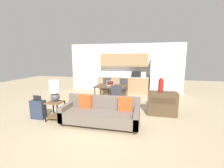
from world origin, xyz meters
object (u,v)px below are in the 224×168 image
Objects in this scene: credenza at (162,104)px; dining_chair_near_right at (117,96)px; couch at (101,113)px; laptop at (110,84)px; refrigerator at (157,77)px; side_table at (55,108)px; table_lamp at (55,90)px; vase at (161,85)px; dining_chair_far_right at (123,88)px; dining_table at (111,87)px; dining_chair_far_left at (107,87)px; suitcase at (38,109)px.

dining_chair_near_right reaches higher than credenza.
laptop is (-0.26, 2.24, 0.45)m from couch.
side_table is at bearing -128.17° from refrigerator.
table_lamp is 1.71× the size of laptop.
table_lamp is 1.43× the size of vase.
dining_chair_near_right is (-1.61, -2.76, -0.42)m from refrigerator.
vase is at bearing 33.73° from couch.
credenza is at bearing -46.13° from dining_chair_far_right.
dining_table is at bearing -115.22° from dining_chair_far_right.
couch is 1.47m from side_table.
vase is (3.17, 1.20, 0.06)m from table_lamp.
dining_chair_near_right is 1.88m from dining_chair_far_left.
table_lamp is at bearing -160.04° from credenza.
dining_chair_far_left is at bearing 141.58° from vase.
credenza is at bearing 17.36° from suitcase.
dining_chair_far_left reaches higher than side_table.
vase is 3.07m from dining_chair_far_left.
refrigerator reaches higher than table_lamp.
dining_chair_far_left is (-0.42, 0.85, -0.16)m from dining_table.
dining_chair_near_right is at bearing 172.31° from credenza.
dining_chair_near_right is 1.24× the size of suitcase.
refrigerator is 1.98× the size of dining_chair_far_right.
dining_chair_far_left is 3.42m from suitcase.
refrigerator is 5.27m from table_lamp.
vase is at bearing 17.97° from suitcase.
dining_chair_far_right is at bearing -6.80° from dining_chair_far_left.
suitcase reaches higher than dining_table.
refrigerator is 2.02m from dining_chair_far_right.
dining_chair_near_right is at bearing -120.30° from refrigerator.
table_lamp is at bearing -128.00° from refrigerator.
dining_chair_near_right is at bearing 81.86° from couch.
dining_chair_far_right reaches higher than suitcase.
dining_table is 2.22m from couch.
dining_chair_far_left is at bearing 101.99° from couch.
refrigerator is 1.95× the size of credenza.
laptop is (-0.03, 0.05, 0.11)m from dining_table.
dining_chair_far_right reaches higher than couch.
vase is 0.50× the size of dining_chair_near_right.
couch is at bearing -103.15° from laptop.
refrigerator is 2.71m from dining_chair_far_left.
credenza is 1.26× the size of suitcase.
vase is at bearing -47.07° from dining_chair_far_right.
dining_table is at bearing 61.44° from table_lamp.
dining_chair_far_right is at bearing 61.99° from dining_table.
refrigerator is at bearing 47.27° from suitcase.
couch is 2.94× the size of suitcase.
table_lamp reaches higher than dining_chair_near_right.
vase is at bearing 162.59° from credenza.
laptop is (-0.45, 0.89, 0.27)m from dining_chair_near_right.
vase reaches higher than suitcase.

